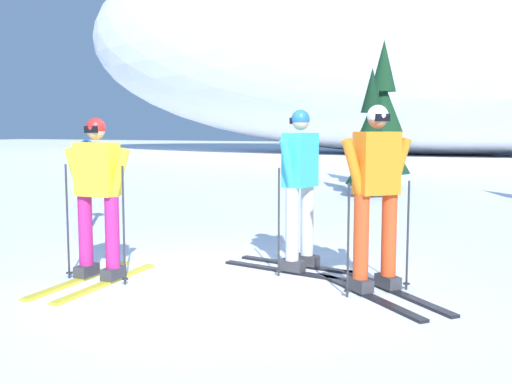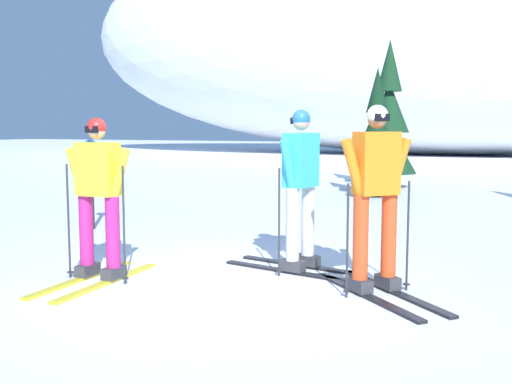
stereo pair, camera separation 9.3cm
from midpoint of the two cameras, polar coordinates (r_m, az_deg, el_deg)
The scene contains 8 objects.
ground_plane at distance 6.24m, azimuth -3.49°, elevation -8.96°, with size 120.00×120.00×0.00m, color white.
skier_yellow_jacket at distance 6.54m, azimuth -14.41°, elevation -0.35°, with size 0.81×1.70×1.73m.
skier_orange_jacket at distance 5.96m, azimuth 11.80°, elevation -0.32°, with size 1.56×1.55×1.84m.
skier_cyan_jacket at distance 6.76m, azimuth 4.61°, elevation 0.53°, with size 1.65×0.80×1.82m.
pine_tree_far_left at distance 16.55m, azimuth 12.64°, elevation 6.10°, with size 1.53×1.53×3.95m.
pine_tree_center_left at distance 14.30m, azimuth 11.57°, elevation 4.56°, with size 1.16×1.16×3.01m.
snow_ridge_background at distance 38.09m, azimuth 17.76°, elevation 15.33°, with size 47.85×16.88×15.77m, color white.
trail_marker_post at distance 9.88m, azimuth -15.14°, elevation 1.25°, with size 0.28×0.07×1.44m.
Camera 2 is at (2.77, -5.35, 1.63)m, focal length 42.05 mm.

